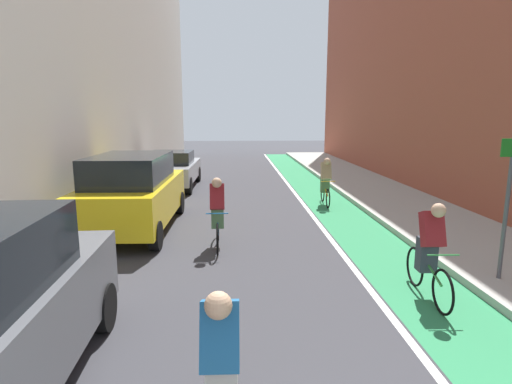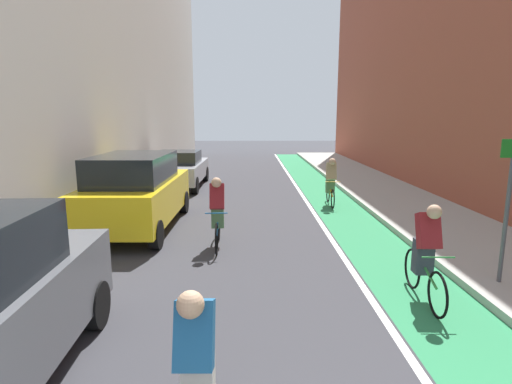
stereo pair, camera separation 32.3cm
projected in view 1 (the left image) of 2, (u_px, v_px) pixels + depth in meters
The scene contains 13 objects.
ground_plane at pixel (241, 208), 13.20m from camera, with size 74.44×74.44×0.00m, color #38383D.
bike_lane_paint at pixel (320, 195), 15.31m from camera, with size 1.60×33.84×0.00m, color #2D8451.
lane_divider_stripe at pixel (297, 195), 15.27m from camera, with size 0.12×33.84×0.00m, color white.
sidewalk_right at pixel (381, 193), 15.42m from camera, with size 3.03×33.84×0.14m, color #A8A59E.
building_facade_left at pixel (72, 16), 13.73m from camera, with size 3.00×33.84×12.57m.
building_facade_right at pixel (439, 14), 16.25m from camera, with size 2.40×29.84×13.94m, color #9E4C38.
parked_suv_yellow_cab at pixel (133, 192), 10.44m from camera, with size 2.05×4.63×1.98m.
parked_sedan_silver at pixel (172, 169), 16.80m from camera, with size 2.05×4.32×1.53m.
cyclist_lead at pixel (221, 370), 3.44m from camera, with size 0.48×1.68×1.60m.
cyclist_mid at pixel (430, 250), 6.49m from camera, with size 0.48×1.74×1.62m.
cyclist_trailing at pixel (217, 211), 9.07m from camera, with size 0.48×1.74×1.62m.
cyclist_far at pixel (326, 181), 13.50m from camera, with size 0.48×1.69×1.60m.
street_sign_post at pixel (508, 193), 6.81m from camera, with size 0.44×0.07×2.53m.
Camera 1 is at (-0.15, 0.03, 2.92)m, focal length 28.45 mm.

